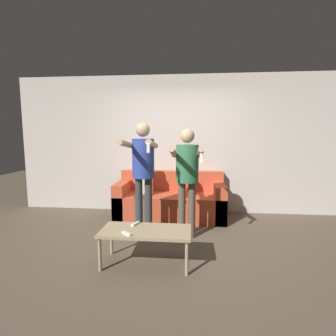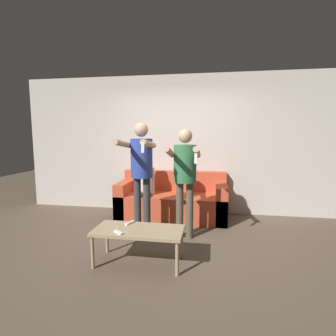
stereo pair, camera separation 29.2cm
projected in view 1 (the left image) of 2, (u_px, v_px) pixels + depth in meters
name	position (u px, v px, depth m)	size (l,w,h in m)	color
ground_plane	(168.00, 245.00, 3.71)	(14.00, 14.00, 0.00)	brown
wall_back	(176.00, 145.00, 5.21)	(6.40, 0.06, 2.70)	beige
couch	(171.00, 202.00, 4.91)	(2.00, 0.83, 0.84)	#C64C2D
person_standing_left	(143.00, 165.00, 3.90)	(0.45, 0.80, 1.73)	#383838
person_standing_right	(187.00, 170.00, 3.85)	(0.45, 0.72, 1.63)	brown
person_seated	(144.00, 184.00, 4.74)	(0.31, 0.53, 1.19)	brown
coffee_table	(146.00, 233.00, 3.12)	(1.07, 0.51, 0.43)	tan
remote_near	(127.00, 234.00, 2.96)	(0.14, 0.12, 0.02)	white
remote_far	(136.00, 224.00, 3.28)	(0.09, 0.15, 0.02)	white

